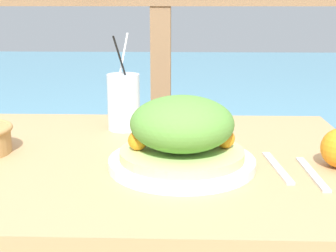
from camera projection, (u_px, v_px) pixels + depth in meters
patio_table at (147, 201)px, 1.06m from camera, size 0.97×0.75×0.71m
railing_fence at (161, 62)px, 1.65m from camera, size 2.80×0.08×1.11m
sea_backdrop at (174, 97)px, 4.22m from camera, size 12.00×4.00×0.40m
salad_plate at (182, 137)px, 0.94m from camera, size 0.30×0.30×0.15m
drink_glass at (124, 102)px, 1.22m from camera, size 0.08×0.08×0.25m
fork at (277, 167)px, 0.94m from camera, size 0.03×0.18×0.00m
knife at (312, 174)px, 0.91m from camera, size 0.02×0.18×0.00m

